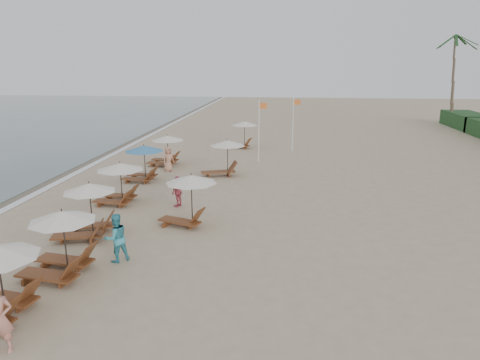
# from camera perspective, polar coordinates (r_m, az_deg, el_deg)

# --- Properties ---
(ground) EXTENTS (160.00, 160.00, 0.00)m
(ground) POSITION_cam_1_polar(r_m,az_deg,el_deg) (15.20, -3.25, -11.75)
(ground) COLOR tan
(ground) RESTS_ON ground
(wet_sand_band) EXTENTS (3.20, 140.00, 0.01)m
(wet_sand_band) POSITION_cam_1_polar(r_m,az_deg,el_deg) (28.51, -25.29, -0.35)
(wet_sand_band) COLOR #6B5E4C
(wet_sand_band) RESTS_ON ground
(foam_line) EXTENTS (0.50, 140.00, 0.02)m
(foam_line) POSITION_cam_1_polar(r_m,az_deg,el_deg) (27.86, -23.01, -0.41)
(foam_line) COLOR white
(foam_line) RESTS_ON ground
(lounger_station_1) EXTENTS (2.60, 2.16, 2.27)m
(lounger_station_1) POSITION_cam_1_polar(r_m,az_deg,el_deg) (15.63, -22.77, -7.92)
(lounger_station_1) COLOR brown
(lounger_station_1) RESTS_ON ground
(lounger_station_2) EXTENTS (2.55, 2.31, 2.27)m
(lounger_station_2) POSITION_cam_1_polar(r_m,az_deg,el_deg) (18.63, -19.62, -3.99)
(lounger_station_2) COLOR brown
(lounger_station_2) RESTS_ON ground
(lounger_station_3) EXTENTS (2.55, 2.34, 2.09)m
(lounger_station_3) POSITION_cam_1_polar(r_m,az_deg,el_deg) (22.61, -15.78, -0.20)
(lounger_station_3) COLOR brown
(lounger_station_3) RESTS_ON ground
(lounger_station_4) EXTENTS (2.52, 2.32, 2.17)m
(lounger_station_4) POSITION_cam_1_polar(r_m,az_deg,el_deg) (26.66, -12.77, 2.34)
(lounger_station_4) COLOR brown
(lounger_station_4) RESTS_ON ground
(lounger_station_5) EXTENTS (2.57, 2.26, 2.08)m
(lounger_station_5) POSITION_cam_1_polar(r_m,az_deg,el_deg) (30.65, -9.84, 3.92)
(lounger_station_5) COLOR brown
(lounger_station_5) RESTS_ON ground
(inland_station_0) EXTENTS (2.66, 2.24, 2.22)m
(inland_station_0) POSITION_cam_1_polar(r_m,az_deg,el_deg) (18.85, -7.03, -1.84)
(inland_station_0) COLOR brown
(inland_station_0) RESTS_ON ground
(inland_station_1) EXTENTS (2.85, 2.28, 2.22)m
(inland_station_1) POSITION_cam_1_polar(r_m,az_deg,el_deg) (27.26, -2.24, 3.26)
(inland_station_1) COLOR brown
(inland_station_1) RESTS_ON ground
(inland_station_2) EXTENTS (2.68, 2.24, 2.22)m
(inland_station_2) POSITION_cam_1_polar(r_m,az_deg,el_deg) (36.45, 0.27, 6.41)
(inland_station_2) COLOR brown
(inland_station_2) RESTS_ON ground
(beachgoer_mid_a) EXTENTS (1.09, 1.08, 1.78)m
(beachgoer_mid_a) POSITION_cam_1_polar(r_m,az_deg,el_deg) (16.10, -15.93, -7.30)
(beachgoer_mid_a) COLOR teal
(beachgoer_mid_a) RESTS_ON ground
(beachgoer_far_a) EXTENTS (0.70, 0.99, 1.56)m
(beachgoer_far_a) POSITION_cam_1_polar(r_m,az_deg,el_deg) (21.56, -8.11, -1.49)
(beachgoer_far_a) COLOR #C64F60
(beachgoer_far_a) RESTS_ON ground
(beachgoer_far_b) EXTENTS (0.91, 0.93, 1.62)m
(beachgoer_far_b) POSITION_cam_1_polar(r_m,az_deg,el_deg) (28.80, -9.38, 2.70)
(beachgoer_far_b) COLOR tan
(beachgoer_far_b) RESTS_ON ground
(flag_pole_near) EXTENTS (0.59, 0.08, 4.42)m
(flag_pole_near) POSITION_cam_1_polar(r_m,az_deg,el_deg) (30.89, 2.56, 6.81)
(flag_pole_near) COLOR silver
(flag_pole_near) RESTS_ON ground
(flag_pole_far) EXTENTS (0.60, 0.08, 4.33)m
(flag_pole_far) POSITION_cam_1_polar(r_m,az_deg,el_deg) (35.16, 7.02, 7.63)
(flag_pole_far) COLOR silver
(flag_pole_far) RESTS_ON ground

